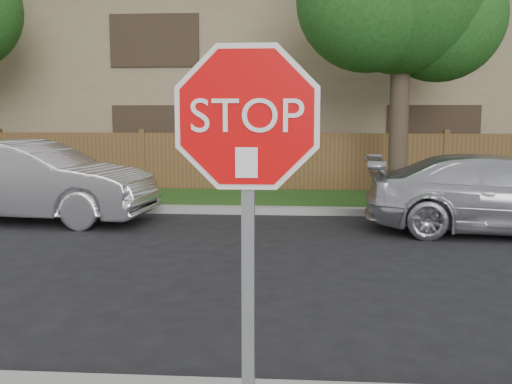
{
  "coord_description": "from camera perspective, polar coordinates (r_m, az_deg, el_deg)",
  "views": [
    {
      "loc": [
        0.24,
        -4.44,
        2.18
      ],
      "look_at": [
        -0.02,
        -0.9,
        1.7
      ],
      "focal_mm": 42.0,
      "sensor_mm": 36.0,
      "label": 1
    }
  ],
  "objects": [
    {
      "name": "stop_sign",
      "position": [
        2.99,
        -0.83,
        0.97
      ],
      "size": [
        1.01,
        0.13,
        2.55
      ],
      "color": "gray",
      "rests_on": "sidewalk_near"
    },
    {
      "name": "fence",
      "position": [
        15.9,
        3.39,
        2.73
      ],
      "size": [
        70.0,
        0.12,
        1.6
      ],
      "primitive_type": "cube",
      "color": "brown",
      "rests_on": "ground"
    },
    {
      "name": "sedan_left",
      "position": [
        12.67,
        -20.68,
        0.99
      ],
      "size": [
        5.02,
        2.17,
        1.61
      ],
      "primitive_type": "imported",
      "rotation": [
        0.0,
        0.0,
        1.47
      ],
      "color": "#B8B8BD",
      "rests_on": "ground"
    },
    {
      "name": "grass_strip",
      "position": [
        14.39,
        3.27,
        -0.76
      ],
      "size": [
        70.0,
        3.0,
        0.12
      ],
      "primitive_type": "cube",
      "color": "#1E4714",
      "rests_on": "ground"
    },
    {
      "name": "apartment_building",
      "position": [
        21.48,
        3.7,
        11.31
      ],
      "size": [
        35.2,
        9.2,
        7.2
      ],
      "color": "#867053",
      "rests_on": "ground"
    },
    {
      "name": "sedan_right",
      "position": [
        11.54,
        22.41,
        -0.23
      ],
      "size": [
        4.99,
        2.38,
        1.4
      ],
      "primitive_type": "imported",
      "rotation": [
        0.0,
        0.0,
        1.48
      ],
      "color": "silver",
      "rests_on": "ground"
    },
    {
      "name": "far_curb",
      "position": [
        12.76,
        3.14,
        -1.78
      ],
      "size": [
        70.0,
        0.3,
        0.15
      ],
      "primitive_type": "cube",
      "color": "gray",
      "rests_on": "ground"
    }
  ]
}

